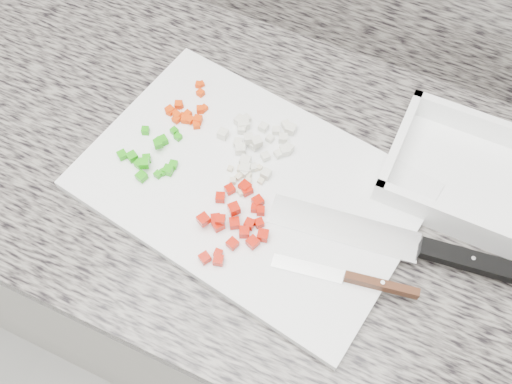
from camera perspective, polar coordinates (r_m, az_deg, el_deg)
cabinet at (r=1.33m, az=-3.10°, el=-7.04°), size 3.92×0.62×0.86m
countertop at (r=0.93m, az=-4.41°, el=3.59°), size 3.96×0.64×0.04m
cutting_board at (r=0.86m, az=-0.65°, el=0.61°), size 0.54×0.40×0.02m
carrot_pile at (r=0.93m, az=-6.87°, el=8.02°), size 0.07×0.09×0.01m
onion_pile at (r=0.89m, az=0.11°, el=4.97°), size 0.12×0.12×0.02m
green_pepper_pile at (r=0.89m, az=-10.36°, el=3.60°), size 0.10×0.11×0.02m
red_pepper_pile at (r=0.82m, az=-2.01°, el=-2.80°), size 0.10×0.14×0.03m
garlic_pile at (r=0.86m, az=-1.21°, el=1.50°), size 0.06×0.06×0.01m
chef_knife at (r=0.84m, az=16.65°, el=-5.51°), size 0.36×0.08×0.02m
paring_knife at (r=0.80m, az=10.59°, el=-8.73°), size 0.20×0.05×0.02m
tray at (r=0.92m, az=21.18°, el=1.09°), size 0.27×0.20×0.06m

